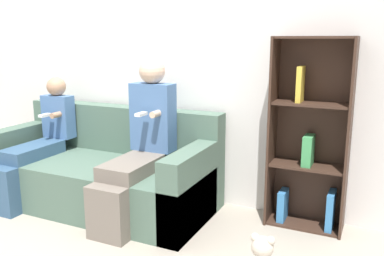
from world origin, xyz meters
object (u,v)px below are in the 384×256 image
at_px(adult_seated, 140,140).
at_px(child_seated, 38,141).
at_px(bookshelf, 310,142).
at_px(couch, 102,173).

height_order(adult_seated, child_seated, adult_seated).
bearing_deg(bookshelf, couch, -168.73).
relative_size(couch, adult_seated, 1.56).
relative_size(adult_seated, bookshelf, 0.88).
height_order(couch, adult_seated, adult_seated).
distance_m(couch, adult_seated, 0.59).
bearing_deg(adult_seated, bookshelf, 19.04).
bearing_deg(bookshelf, adult_seated, -160.96).
bearing_deg(child_seated, bookshelf, 11.83).
distance_m(couch, bookshelf, 1.77).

